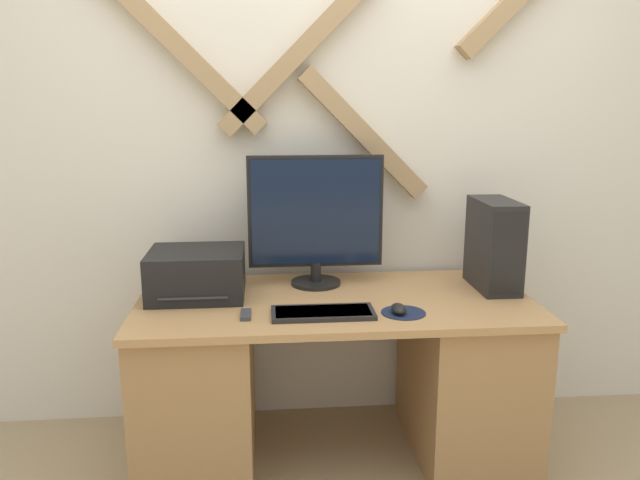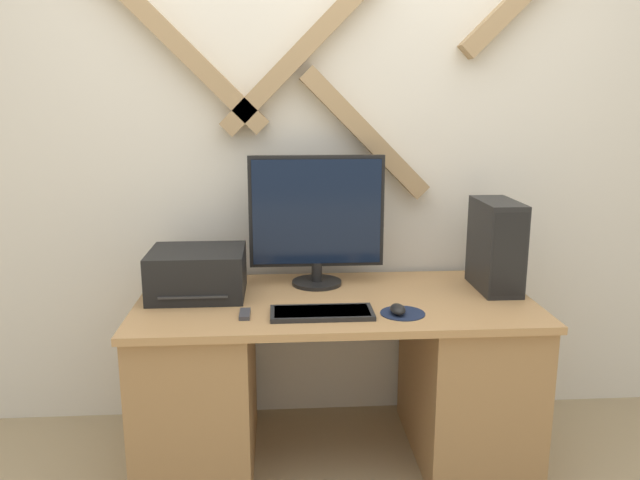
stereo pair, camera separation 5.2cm
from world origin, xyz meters
The scene contains 9 objects.
wall_back centered at (0.00, 0.83, 1.37)m, with size 6.40×0.13×2.71m.
desk centered at (0.00, 0.39, 0.37)m, with size 1.62×0.77×0.71m.
monitor centered at (-0.06, 0.60, 1.02)m, with size 0.59×0.22×0.57m.
keyboard centered at (-0.07, 0.19, 0.72)m, with size 0.39×0.17×0.02m.
mousepad centered at (0.24, 0.19, 0.71)m, with size 0.17×0.17×0.00m.
mouse centered at (0.22, 0.17, 0.73)m, with size 0.06×0.10×0.04m.
computer_tower centered at (0.70, 0.47, 0.91)m, with size 0.16×0.33×0.39m.
printer centered at (-0.57, 0.48, 0.81)m, with size 0.39×0.34×0.19m.
remote_control centered at (-0.36, 0.20, 0.72)m, with size 0.04×0.11×0.02m.
Camera 2 is at (-0.23, -2.06, 1.52)m, focal length 35.00 mm.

